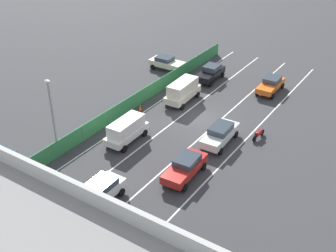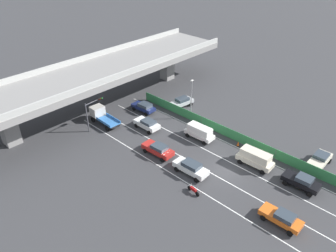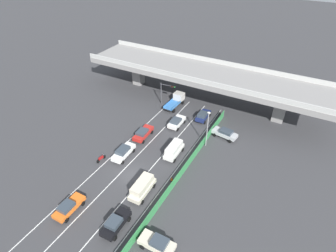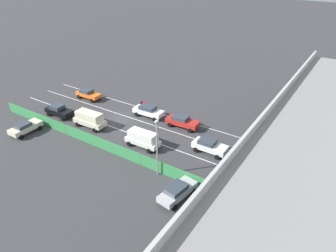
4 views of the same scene
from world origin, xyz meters
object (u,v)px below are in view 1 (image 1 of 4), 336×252
Objects in this scene: car_sedan_white at (220,134)px; parked_sedan_cream at (167,63)px; car_sedan_black at (210,73)px; car_sedan_red at (185,167)px; car_taxi_orange at (271,84)px; car_van_cream at (183,90)px; traffic_cone at (140,108)px; car_sedan_navy at (17,208)px; car_hatchback_white at (99,191)px; traffic_light at (99,249)px; motorcycle at (259,134)px; street_lamp at (52,110)px; car_van_white at (126,129)px; parked_wagon_silver at (4,158)px.

parked_sedan_cream is at bearing -40.44° from car_sedan_white.
car_sedan_black is 18.58m from car_sedan_red.
car_sedan_red is at bearing 90.90° from car_taxi_orange.
car_sedan_black is 5.87m from parked_sedan_cream.
car_sedan_red is (-7.00, 10.87, -0.35)m from car_van_cream.
car_sedan_black is 1.04× the size of parked_sedan_cream.
car_van_cream is 6.75× the size of traffic_cone.
car_sedan_red is at bearing -123.88° from car_sedan_navy.
car_van_cream reaches higher than car_hatchback_white.
car_hatchback_white reaches higher than parked_sedan_cream.
car_sedan_white is 17.74m from car_sedan_navy.
traffic_light is at bearing 117.41° from parked_sedan_cream.
traffic_light is (-2.23, 30.08, 2.61)m from car_taxi_orange.
parked_sedan_cream is at bearing -28.67° from motorcycle.
street_lamp is at bearing 80.26° from car_sedan_black.
car_hatchback_white is 0.62× the size of street_lamp.
traffic_cone is at bearing -5.60° from car_sedan_white.
motorcycle is (-9.53, 2.44, -0.81)m from car_van_cream.
car_van_cream is (6.71, 7.26, 0.39)m from car_taxi_orange.
car_van_white is 10.32m from parked_wagon_silver.
street_lamp reaches higher than car_sedan_red.
car_van_white is at bearing -90.02° from car_sedan_navy.
car_taxi_orange is 0.92× the size of car_van_cream.
car_taxi_orange is at bearing -174.67° from parked_sedan_cream.
car_hatchback_white reaches higher than car_sedan_navy.
street_lamp reaches higher than car_sedan_black.
car_taxi_orange is at bearing -85.76° from traffic_light.
parked_sedan_cream is (6.02, -15.38, -0.31)m from car_van_white.
street_lamp reaches higher than traffic_cone.
car_sedan_black is 1.00× the size of car_taxi_orange.
car_sedan_red is (-7.03, -10.46, 0.02)m from car_sedan_navy.
motorcycle is at bearing -134.65° from car_sedan_white.
car_hatchback_white is 17.22m from car_van_cream.
traffic_light is (-1.96, 17.80, 2.54)m from car_sedan_white.
car_van_white is 15.58m from car_sedan_black.
parked_sedan_cream is at bearing -77.62° from car_sedan_navy.
traffic_light is (0.59, 20.38, 3.03)m from motorcycle.
car_sedan_red is 8.81m from motorcycle.
parked_sedan_cream is (13.04, -16.94, -0.02)m from car_sedan_red.
parked_wagon_silver is at bearing 90.78° from parked_sedan_cream.
car_sedan_navy is at bearing 102.38° from parked_sedan_cream.
car_sedan_red reaches higher than car_sedan_navy.
car_sedan_red is (-0.02, 5.84, -0.03)m from car_sedan_white.
car_sedan_navy reaches higher than parked_sedan_cream.
parked_sedan_cream is 23.98m from parked_wagon_silver.
car_van_cream reaches higher than motorcycle.
car_sedan_black is 30.60m from traffic_light.
car_sedan_white is (-0.27, 12.29, 0.07)m from car_taxi_orange.
car_van_white is 9.31m from car_van_cream.
traffic_light is (-14.98, 28.89, 2.60)m from parked_sedan_cream.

